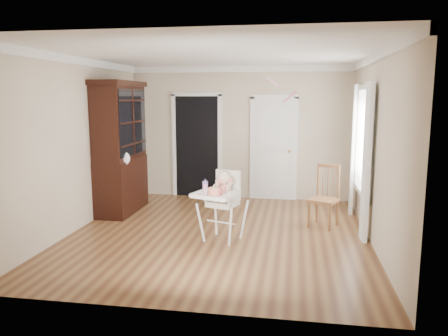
% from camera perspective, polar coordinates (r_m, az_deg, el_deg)
% --- Properties ---
extents(floor, '(5.00, 5.00, 0.00)m').
position_cam_1_polar(floor, '(6.82, -0.70, -8.54)').
color(floor, '#54311C').
rests_on(floor, ground).
extents(ceiling, '(5.00, 5.00, 0.00)m').
position_cam_1_polar(ceiling, '(6.52, -0.75, 14.67)').
color(ceiling, white).
rests_on(ceiling, wall_back).
extents(wall_back, '(4.50, 0.00, 4.50)m').
position_cam_1_polar(wall_back, '(9.00, 2.07, 4.57)').
color(wall_back, beige).
rests_on(wall_back, floor).
extents(wall_left, '(0.00, 5.00, 5.00)m').
position_cam_1_polar(wall_left, '(7.27, -18.48, 2.98)').
color(wall_left, beige).
rests_on(wall_left, floor).
extents(wall_right, '(0.00, 5.00, 5.00)m').
position_cam_1_polar(wall_right, '(6.53, 19.12, 2.28)').
color(wall_right, beige).
rests_on(wall_right, floor).
extents(crown_molding, '(4.50, 5.00, 0.12)m').
position_cam_1_polar(crown_molding, '(6.52, -0.75, 14.14)').
color(crown_molding, white).
rests_on(crown_molding, ceiling).
extents(doorway, '(1.06, 0.05, 2.22)m').
position_cam_1_polar(doorway, '(9.16, -3.56, 3.13)').
color(doorway, black).
rests_on(doorway, wall_back).
extents(closet_door, '(0.96, 0.09, 2.13)m').
position_cam_1_polar(closet_door, '(8.94, 6.50, 2.40)').
color(closet_door, white).
rests_on(closet_door, wall_back).
extents(window_right, '(0.13, 1.84, 2.30)m').
position_cam_1_polar(window_right, '(7.31, 17.50, 2.56)').
color(window_right, white).
rests_on(window_right, wall_right).
extents(high_chair, '(0.79, 0.89, 1.04)m').
position_cam_1_polar(high_chair, '(6.35, -0.21, -3.86)').
color(high_chair, white).
rests_on(high_chair, floor).
extents(baby, '(0.29, 0.28, 0.45)m').
position_cam_1_polar(baby, '(6.34, -0.09, -2.52)').
color(baby, beige).
rests_on(baby, high_chair).
extents(cake, '(0.23, 0.23, 0.11)m').
position_cam_1_polar(cake, '(6.12, -1.24, -3.08)').
color(cake, silver).
rests_on(cake, high_chair).
extents(sippy_cup, '(0.08, 0.08, 0.20)m').
position_cam_1_polar(sippy_cup, '(6.33, -2.46, -2.39)').
color(sippy_cup, pink).
rests_on(sippy_cup, high_chair).
extents(china_cabinet, '(0.62, 1.40, 2.37)m').
position_cam_1_polar(china_cabinet, '(8.10, -13.39, 2.63)').
color(china_cabinet, black).
rests_on(china_cabinet, floor).
extents(dining_chair, '(0.54, 0.54, 1.00)m').
position_cam_1_polar(dining_chair, '(7.26, 12.97, -3.85)').
color(dining_chair, brown).
rests_on(dining_chair, floor).
extents(streamer, '(0.22, 0.46, 0.15)m').
position_cam_1_polar(streamer, '(6.41, 6.38, 11.05)').
color(streamer, pink).
rests_on(streamer, ceiling).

